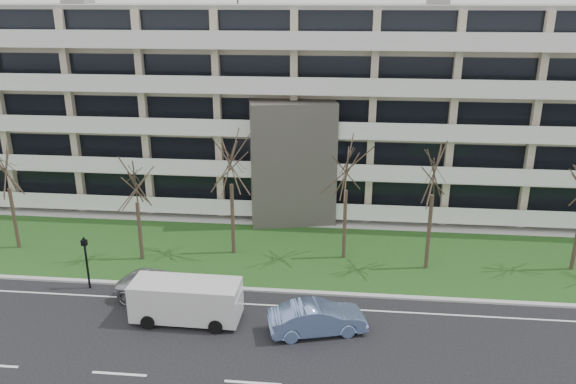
# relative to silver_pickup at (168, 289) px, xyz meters

# --- Properties ---
(ground) EXTENTS (160.00, 160.00, 0.00)m
(ground) POSITION_rel_silver_pickup_xyz_m (5.68, -6.29, -0.78)
(ground) COLOR black
(ground) RESTS_ON ground
(grass_verge) EXTENTS (90.00, 10.00, 0.06)m
(grass_verge) POSITION_rel_silver_pickup_xyz_m (5.68, 6.71, -0.75)
(grass_verge) COLOR #1E4416
(grass_verge) RESTS_ON ground
(curb) EXTENTS (90.00, 0.35, 0.12)m
(curb) POSITION_rel_silver_pickup_xyz_m (5.68, 1.71, -0.72)
(curb) COLOR #B2B2AD
(curb) RESTS_ON ground
(sidewalk) EXTENTS (90.00, 2.00, 0.08)m
(sidewalk) POSITION_rel_silver_pickup_xyz_m (5.68, 12.21, -0.74)
(sidewalk) COLOR #B2B2AD
(sidewalk) RESTS_ON ground
(lane_edge_line) EXTENTS (90.00, 0.12, 0.01)m
(lane_edge_line) POSITION_rel_silver_pickup_xyz_m (5.68, 0.21, -0.77)
(lane_edge_line) COLOR white
(lane_edge_line) RESTS_ON ground
(apartment_building) EXTENTS (60.50, 15.10, 18.75)m
(apartment_building) POSITION_rel_silver_pickup_xyz_m (5.67, 19.03, 6.84)
(apartment_building) COLOR beige
(apartment_building) RESTS_ON ground
(silver_pickup) EXTENTS (6.11, 4.06, 1.56)m
(silver_pickup) POSITION_rel_silver_pickup_xyz_m (0.00, 0.00, 0.00)
(silver_pickup) COLOR #B9BCC1
(silver_pickup) RESTS_ON ground
(blue_sedan) EXTENTS (5.10, 2.92, 1.59)m
(blue_sedan) POSITION_rel_silver_pickup_xyz_m (8.25, -2.10, 0.02)
(blue_sedan) COLOR #7C99D7
(blue_sedan) RESTS_ON ground
(white_van) EXTENTS (5.58, 2.36, 2.15)m
(white_van) POSITION_rel_silver_pickup_xyz_m (1.58, -1.64, 0.51)
(white_van) COLOR silver
(white_van) RESTS_ON ground
(pedestrian_signal) EXTENTS (0.31, 0.26, 3.17)m
(pedestrian_signal) POSITION_rel_silver_pickup_xyz_m (-4.99, 1.07, 1.24)
(pedestrian_signal) COLOR black
(pedestrian_signal) RESTS_ON ground
(tree_1) EXTENTS (3.75, 3.75, 7.49)m
(tree_1) POSITION_rel_silver_pickup_xyz_m (-12.03, 5.79, 5.05)
(tree_1) COLOR #382B21
(tree_1) RESTS_ON ground
(tree_2) EXTENTS (3.46, 3.46, 6.93)m
(tree_2) POSITION_rel_silver_pickup_xyz_m (-3.26, 4.95, 4.61)
(tree_2) COLOR #382B21
(tree_2) RESTS_ON ground
(tree_3) EXTENTS (4.25, 4.25, 8.50)m
(tree_3) POSITION_rel_silver_pickup_xyz_m (2.36, 6.45, 5.83)
(tree_3) COLOR #382B21
(tree_3) RESTS_ON ground
(tree_4) EXTENTS (4.11, 4.11, 8.23)m
(tree_4) POSITION_rel_silver_pickup_xyz_m (9.49, 6.46, 5.62)
(tree_4) COLOR #382B21
(tree_4) RESTS_ON ground
(tree_5) EXTENTS (4.30, 4.30, 8.61)m
(tree_5) POSITION_rel_silver_pickup_xyz_m (14.55, 5.50, 5.92)
(tree_5) COLOR #382B21
(tree_5) RESTS_ON ground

